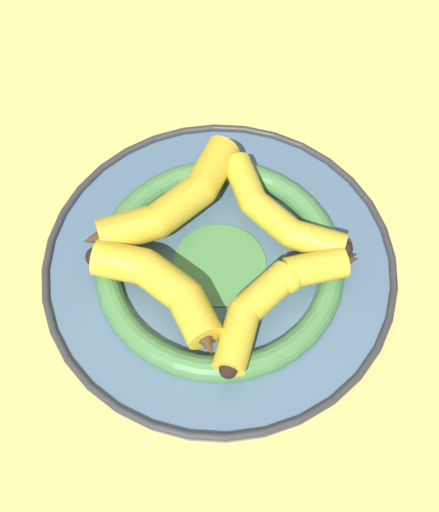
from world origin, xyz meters
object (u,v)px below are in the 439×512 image
object	(u,v)px
banana_b	(172,203)
decorative_bowl	(220,266)
banana_a	(162,288)
banana_d	(275,297)
banana_c	(275,212)

from	to	relation	value
banana_b	decorative_bowl	bearing A→B (deg)	-89.41
banana_a	banana_d	distance (m)	0.11
banana_a	banana_c	xyz separation A→B (m)	(-0.09, 0.12, -0.00)
banana_c	banana_d	size ratio (longest dim) A/B	0.94
banana_c	banana_d	bearing A→B (deg)	-46.98
banana_a	banana_c	distance (m)	0.15
banana_a	banana_d	xyz separation A→B (m)	(0.01, 0.11, -0.00)
banana_a	banana_d	bearing A→B (deg)	-145.71
decorative_bowl	banana_c	size ratio (longest dim) A/B	2.59
banana_c	banana_d	distance (m)	0.10
decorative_bowl	banana_b	size ratio (longest dim) A/B	2.22
decorative_bowl	banana_d	distance (m)	0.09
banana_c	banana_a	bearing A→B (deg)	-96.57
banana_b	banana_d	bearing A→B (deg)	-87.91
decorative_bowl	banana_b	distance (m)	0.08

